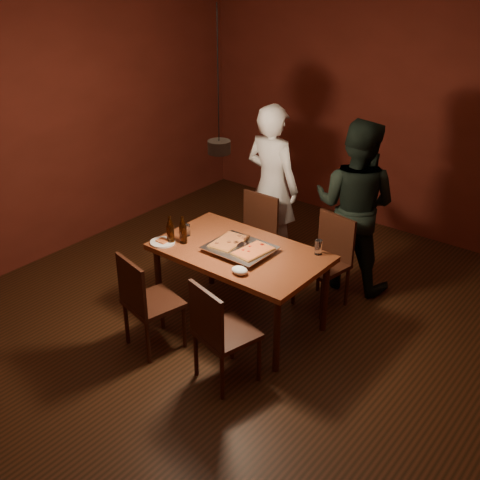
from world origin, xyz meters
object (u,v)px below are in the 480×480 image
Objects in this scene: chair_far_left at (255,230)px; beer_bottle_a at (170,230)px; diner_white at (272,186)px; chair_near_right at (218,326)px; chair_far_right at (328,253)px; beer_bottle_b at (183,230)px; diner_dark at (355,206)px; plate_slice at (163,242)px; pizza_tray at (240,250)px; dining_table at (240,258)px; pendant_lamp at (219,146)px; chair_near_left at (144,296)px.

chair_far_left is 1.87× the size of beer_bottle_a.
diner_white reaches higher than chair_far_left.
beer_bottle_a reaches higher than chair_near_right.
beer_bottle_a is at bearing 56.44° from chair_far_right.
diner_dark is (0.92, 1.46, -0.01)m from beer_bottle_b.
beer_bottle_a reaches higher than plate_slice.
beer_bottle_a is (-0.16, -1.04, 0.34)m from chair_far_left.
pizza_tray is at bearing 117.93° from chair_far_left.
dining_table is 5.79× the size of beer_bottle_a.
diner_white reaches higher than chair_far_right.
chair_far_left reaches higher than pizza_tray.
chair_near_right is 1.39m from pendant_lamp.
beer_bottle_b is 1.73m from diner_dark.
pizza_tray is 0.31× the size of diner_white.
chair_near_left is at bearing -118.31° from pizza_tray.
pendant_lamp reaches higher than diner_white.
diner_dark is 1.57× the size of pendant_lamp.
chair_near_right is 1.97× the size of beer_bottle_a.
beer_bottle_a is 1.44m from diner_white.
chair_near_left is at bearing 60.73° from diner_dark.
beer_bottle_a is 1.83m from diner_dark.
pendant_lamp is at bearing -4.93° from beer_bottle_b.
chair_near_left is (-0.81, -1.61, 0.00)m from chair_far_right.
chair_near_right is at bearing -23.46° from plate_slice.
chair_near_left is 0.67m from beer_bottle_a.
chair_far_right is 0.44× the size of pendant_lamp.
pizza_tray is 0.65m from beer_bottle_a.
beer_bottle_a is 1.16× the size of plate_slice.
plate_slice is at bearing -137.39° from beer_bottle_a.
dining_table is 3.09× the size of chair_far_left.
diner_white reaches higher than beer_bottle_a.
diner_dark reaches higher than beer_bottle_b.
chair_near_left is 2.01m from diner_white.
diner_dark reaches higher than chair_near_right.
beer_bottle_a reaches higher than dining_table.
diner_white is 1.01× the size of diner_dark.
chair_near_left is 1.96× the size of beer_bottle_b.
chair_near_left is 1.40m from pendant_lamp.
diner_dark is (1.06, 1.58, 0.11)m from plate_slice.
diner_white reaches higher than chair_near_left.
diner_white is (-0.01, 1.36, -0.01)m from beer_bottle_b.
pendant_lamp reaches higher than chair_far_right.
beer_bottle_b is (-0.49, -0.20, 0.20)m from dining_table.
chair_near_right is 0.87m from pizza_tray.
dining_table is 5.85× the size of beer_bottle_b.
beer_bottle_a is at bearing -140.84° from beer_bottle_b.
chair_near_left reaches higher than pizza_tray.
chair_far_right is at bearing 46.78° from beer_bottle_a.
chair_near_right is at bearing 117.42° from diner_white.
diner_dark reaches higher than chair_far_left.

